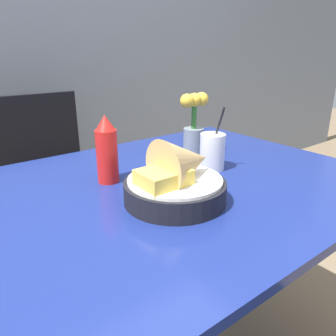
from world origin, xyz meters
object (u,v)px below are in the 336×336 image
object	(u,v)px
flower_vase	(194,126)
ketchup_bottle	(107,150)
chair_far_window	(48,175)
drink_cup	(212,153)
food_basket	(178,179)

from	to	relation	value
flower_vase	ketchup_bottle	bearing A→B (deg)	-174.28
chair_far_window	drink_cup	xyz separation A→B (m)	(0.27, -0.83, 0.27)
chair_far_window	flower_vase	world-z (taller)	flower_vase
flower_vase	chair_far_window	bearing A→B (deg)	114.62
chair_far_window	drink_cup	distance (m)	0.92
ketchup_bottle	flower_vase	world-z (taller)	flower_vase
food_basket	drink_cup	world-z (taller)	drink_cup
chair_far_window	flower_vase	xyz separation A→B (m)	(0.32, -0.69, 0.32)
drink_cup	flower_vase	size ratio (longest dim) A/B	0.91
food_basket	flower_vase	world-z (taller)	flower_vase
ketchup_bottle	flower_vase	xyz separation A→B (m)	(0.36, 0.04, 0.01)
chair_far_window	flower_vase	size ratio (longest dim) A/B	4.06
drink_cup	flower_vase	distance (m)	0.16
chair_far_window	ketchup_bottle	bearing A→B (deg)	-93.28
chair_far_window	food_basket	world-z (taller)	food_basket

